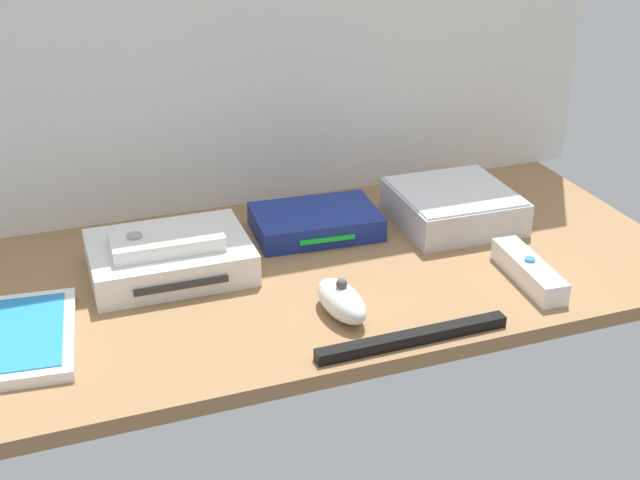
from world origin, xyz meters
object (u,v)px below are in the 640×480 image
remote_wand (529,271)px  sensor_bar (413,338)px  mini_computer (453,206)px  game_case (14,338)px  remote_classic_pad (166,240)px  game_console (170,257)px  remote_nunchuk (341,301)px  network_router (316,222)px

remote_wand → sensor_bar: (-20.73, -8.30, -0.81)cm
mini_computer → remote_wand: 19.86cm
game_case → remote_wand: 64.75cm
remote_classic_pad → sensor_bar: (23.60, -25.86, -4.71)cm
mini_computer → sensor_bar: 34.58cm
mini_computer → remote_classic_pad: (-43.64, -2.25, 2.77)cm
game_console → remote_classic_pad: size_ratio=1.46×
game_case → remote_wand: bearing=-0.6°
remote_wand → remote_nunchuk: (-26.31, 0.33, 0.53)cm
game_console → network_router: bearing=12.8°
game_case → remote_nunchuk: size_ratio=1.95×
network_router → remote_classic_pad: bearing=-161.6°
remote_nunchuk → remote_classic_pad: bearing=130.2°
remote_nunchuk → network_router: bearing=71.8°
game_console → remote_nunchuk: 25.37cm
game_console → remote_classic_pad: 3.42cm
network_router → game_case: bearing=-155.4°
remote_wand → remote_classic_pad: bearing=162.8°
game_console → game_case: (-20.48, -11.32, -1.44)cm
game_console → game_case: game_console is taller
game_console → remote_classic_pad: (-0.49, -1.09, 3.21)cm
network_router → remote_wand: size_ratio=1.25×
game_case → remote_classic_pad: bearing=33.0°
mini_computer → sensor_bar: (-20.04, -28.11, -1.94)cm
game_case → remote_wand: remote_wand is taller
mini_computer → remote_wand: mini_computer is taller
mini_computer → remote_wand: bearing=-88.0°
game_case → network_router: bearing=26.6°
game_console → network_router: 23.02cm
game_case → remote_classic_pad: 22.93cm
mini_computer → remote_nunchuk: (-25.61, -19.48, -0.60)cm
remote_wand → remote_nunchuk: remote_nunchuk is taller
remote_wand → remote_classic_pad: size_ratio=1.03×
sensor_bar → remote_classic_pad: bearing=131.9°
remote_classic_pad → sensor_bar: 35.33cm
remote_wand → sensor_bar: remote_wand is taller
remote_nunchuk → sensor_bar: size_ratio=0.43×
mini_computer → game_case: size_ratio=0.86×
remote_wand → game_console: bearing=161.4°
game_console → mini_computer: size_ratio=1.22×
sensor_bar → remote_wand: bearing=21.3°
mini_computer → game_case: mini_computer is taller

